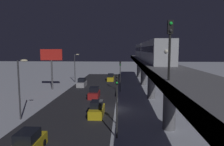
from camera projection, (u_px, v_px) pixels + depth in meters
ground_plane at (108, 109)px, 30.66m from camera, size 240.00×240.00×0.00m
avenue_asphalt at (78, 109)px, 30.90m from camera, size 11.00×87.25×0.01m
elevated_railway at (158, 71)px, 29.61m from camera, size 5.00×87.25×6.77m
subway_train at (148, 51)px, 42.76m from camera, size 2.94×36.87×3.40m
rail_signal at (170, 40)px, 13.71m from camera, size 0.36×0.41×4.00m
sedan_yellow at (28, 145)px, 17.60m from camera, size 1.91×4.47×1.97m
sedan_silver at (82, 83)px, 49.65m from camera, size 1.80×4.38×1.97m
sedan_yellow_2 at (111, 78)px, 58.76m from camera, size 1.80×4.58×1.97m
sedan_red at (94, 93)px, 38.05m from camera, size 1.80×4.07×1.97m
sedan_yellow_3 at (97, 110)px, 27.79m from camera, size 1.80×4.29×1.97m
traffic_light_near at (117, 97)px, 20.27m from camera, size 0.32×0.44×6.40m
traffic_light_mid at (120, 72)px, 43.06m from camera, size 0.32×0.44×6.40m
commercial_billboard at (51, 59)px, 45.16m from camera, size 4.80×0.36×8.90m
street_lamp_near at (21, 82)px, 25.72m from camera, size 1.35×0.44×7.65m
street_lamp_far at (76, 64)px, 55.48m from camera, size 1.35×0.44×7.65m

